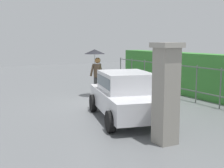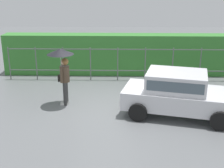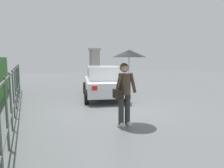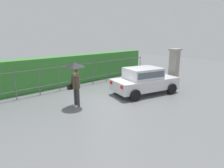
% 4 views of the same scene
% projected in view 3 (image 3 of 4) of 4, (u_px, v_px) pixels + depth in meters
% --- Properties ---
extents(ground_plane, '(40.00, 40.00, 0.00)m').
position_uv_depth(ground_plane, '(115.00, 111.00, 7.31)').
color(ground_plane, slate).
extents(car, '(3.98, 2.54, 1.48)m').
position_uv_depth(car, '(104.00, 81.00, 9.59)').
color(car, silver).
rests_on(car, ground).
extents(pedestrian, '(0.93, 0.93, 2.08)m').
position_uv_depth(pedestrian, '(127.00, 71.00, 5.58)').
color(pedestrian, '#333333').
rests_on(pedestrian, ground).
extents(gate_pillar, '(0.60, 0.60, 2.42)m').
position_uv_depth(gate_pillar, '(95.00, 69.00, 11.92)').
color(gate_pillar, gray).
rests_on(gate_pillar, ground).
extents(fence_section, '(11.05, 0.05, 1.50)m').
position_uv_depth(fence_section, '(14.00, 89.00, 6.87)').
color(fence_section, '#59605B').
rests_on(fence_section, ground).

